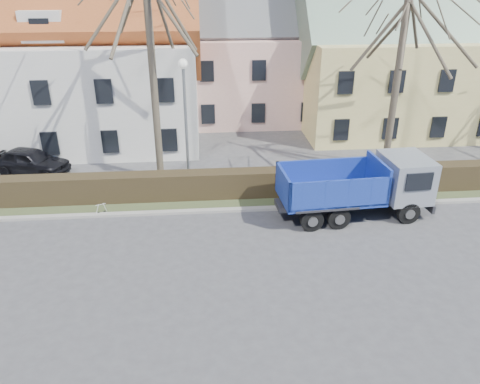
{
  "coord_description": "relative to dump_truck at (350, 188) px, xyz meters",
  "views": [
    {
      "loc": [
        0.21,
        -14.17,
        9.9
      ],
      "look_at": [
        1.7,
        3.22,
        1.6
      ],
      "focal_mm": 35.0,
      "sensor_mm": 36.0,
      "label": 1
    }
  ],
  "objects": [
    {
      "name": "ground",
      "position": [
        -6.52,
        -3.74,
        -1.37
      ],
      "size": [
        120.0,
        120.0,
        0.0
      ],
      "primitive_type": "plane",
      "color": "#414144"
    },
    {
      "name": "curb_far",
      "position": [
        -6.52,
        0.86,
        -1.31
      ],
      "size": [
        80.0,
        0.3,
        0.12
      ],
      "primitive_type": "cube",
      "color": "gray",
      "rests_on": "ground"
    },
    {
      "name": "grass_strip",
      "position": [
        -6.52,
        2.46,
        -1.32
      ],
      "size": [
        80.0,
        3.0,
        0.1
      ],
      "primitive_type": "cube",
      "color": "#3B4627",
      "rests_on": "ground"
    },
    {
      "name": "hedge",
      "position": [
        -6.52,
        2.26,
        -0.72
      ],
      "size": [
        60.0,
        0.9,
        1.3
      ],
      "primitive_type": "cube",
      "color": "black",
      "rests_on": "ground"
    },
    {
      "name": "building_pink",
      "position": [
        -2.52,
        16.26,
        2.63
      ],
      "size": [
        10.8,
        8.8,
        8.0
      ],
      "primitive_type": null,
      "color": "#DBA79B",
      "rests_on": "ground"
    },
    {
      "name": "building_yellow",
      "position": [
        9.48,
        13.26,
        2.88
      ],
      "size": [
        18.8,
        10.8,
        8.5
      ],
      "primitive_type": null,
      "color": "#DCCB79",
      "rests_on": "ground"
    },
    {
      "name": "tree_1",
      "position": [
        -8.52,
        4.76,
        4.96
      ],
      "size": [
        9.2,
        9.2,
        12.65
      ],
      "primitive_type": null,
      "color": "#4C4334",
      "rests_on": "ground"
    },
    {
      "name": "tree_2",
      "position": [
        3.48,
        4.76,
        4.13
      ],
      "size": [
        8.0,
        8.0,
        11.0
      ],
      "primitive_type": null,
      "color": "#4C4334",
      "rests_on": "ground"
    },
    {
      "name": "dump_truck",
      "position": [
        0.0,
        0.0,
        0.0
      ],
      "size": [
        6.99,
        3.0,
        2.73
      ],
      "primitive_type": null,
      "rotation": [
        0.0,
        0.0,
        0.07
      ],
      "color": "navy",
      "rests_on": "ground"
    },
    {
      "name": "streetlight",
      "position": [
        -7.02,
        3.26,
        1.87
      ],
      "size": [
        0.5,
        0.5,
        6.46
      ],
      "primitive_type": null,
      "color": "gray",
      "rests_on": "ground"
    },
    {
      "name": "cart_frame",
      "position": [
        -11.07,
        0.95,
        -1.08
      ],
      "size": [
        0.73,
        0.59,
        0.58
      ],
      "primitive_type": null,
      "rotation": [
        0.0,
        0.0,
        0.42
      ],
      "color": "silver",
      "rests_on": "ground"
    },
    {
      "name": "parked_car_a",
      "position": [
        -15.46,
        6.15,
        -0.66
      ],
      "size": [
        4.46,
        2.89,
        1.41
      ],
      "primitive_type": "imported",
      "rotation": [
        0.0,
        0.0,
        1.25
      ],
      "color": "black",
      "rests_on": "ground"
    }
  ]
}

